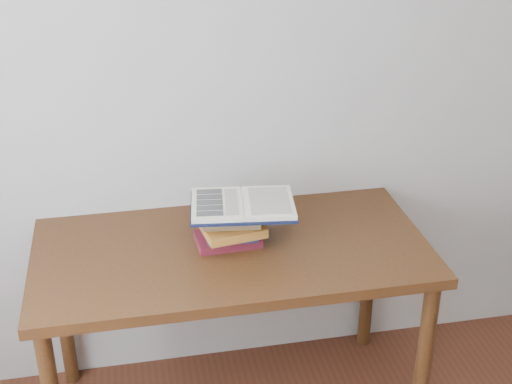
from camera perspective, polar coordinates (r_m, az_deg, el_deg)
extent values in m
cube|color=#B4B2AA|center=(2.83, -2.94, 8.19)|extent=(3.50, 0.04, 2.60)
cube|color=#4A2812|center=(2.72, -1.95, -4.79)|extent=(1.49, 0.75, 0.04)
cylinder|color=#4A2812|center=(2.88, 13.22, -13.27)|extent=(0.06, 0.06, 0.76)
cylinder|color=#4A2812|center=(3.19, -15.20, -9.13)|extent=(0.06, 0.06, 0.76)
cylinder|color=#4A2812|center=(3.35, 9.00, -6.63)|extent=(0.06, 0.06, 0.76)
cube|color=maroon|center=(2.73, -2.26, -3.77)|extent=(0.25, 0.16, 0.03)
cube|color=#18244A|center=(2.71, -1.98, -3.17)|extent=(0.20, 0.16, 0.03)
cube|color=#B77329|center=(2.68, -1.90, -2.87)|extent=(0.25, 0.21, 0.04)
cube|color=olive|center=(2.68, -1.97, -2.05)|extent=(0.22, 0.17, 0.03)
cube|color=olive|center=(2.65, -2.32, -1.65)|extent=(0.26, 0.19, 0.03)
cube|color=black|center=(2.65, -1.07, -1.20)|extent=(0.42, 0.31, 0.01)
cube|color=beige|center=(2.64, -3.17, -1.00)|extent=(0.22, 0.28, 0.02)
cube|color=beige|center=(2.65, 1.02, -0.86)|extent=(0.22, 0.28, 0.02)
cylinder|color=beige|center=(2.64, -1.07, -0.96)|extent=(0.04, 0.26, 0.01)
cube|color=black|center=(2.71, -3.76, 0.04)|extent=(0.10, 0.05, 0.00)
cube|color=black|center=(2.67, -3.75, -0.38)|extent=(0.10, 0.05, 0.00)
cube|color=black|center=(2.63, -3.74, -0.82)|extent=(0.10, 0.05, 0.00)
cube|color=black|center=(2.60, -3.73, -1.27)|extent=(0.10, 0.05, 0.00)
cube|color=black|center=(2.56, -3.71, -1.73)|extent=(0.10, 0.05, 0.00)
cube|color=beige|center=(2.64, -1.97, -0.77)|extent=(0.07, 0.21, 0.00)
cube|color=beige|center=(2.64, 1.10, -0.66)|extent=(0.17, 0.23, 0.00)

